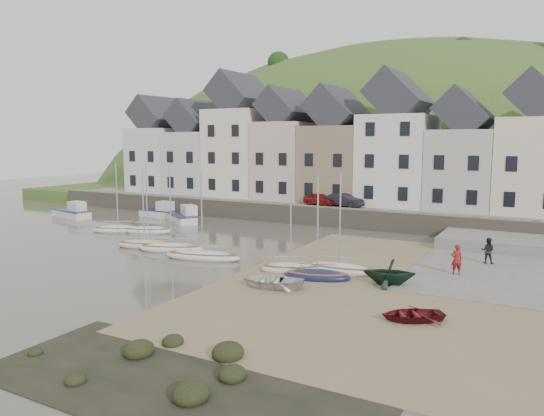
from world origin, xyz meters
The scene contains 27 objects.
ground centered at (0.00, 0.00, 0.00)m, with size 160.00×160.00×0.00m, color #4B473B.
quay_land centered at (0.00, 32.00, 0.75)m, with size 90.00×30.00×1.50m, color #3B5723.
quay_street centered at (0.00, 20.50, 1.55)m, with size 70.00×7.00×0.10m, color slate.
seawall centered at (0.00, 17.00, 0.90)m, with size 70.00×1.20×1.80m, color slate.
beach centered at (11.00, 0.00, 0.03)m, with size 18.00×26.00×0.06m, color #796749.
slipway centered at (15.00, 8.00, 0.06)m, with size 8.00×18.00×0.12m, color slate.
hillside centered at (-5.00, 60.00, -17.99)m, with size 134.40×84.00×84.00m.
townhouse_terrace centered at (1.76, 24.00, 7.32)m, with size 61.05×8.00×13.93m.
sailboat_0 centered at (-15.04, 5.07, 0.26)m, with size 4.77×3.49×6.32m.
sailboat_1 centered at (-12.34, 5.88, 0.27)m, with size 4.39×3.06×6.32m.
sailboat_2 centered at (-8.35, 1.17, 0.26)m, with size 4.54×2.86×6.32m.
sailboat_3 centered at (-5.74, 1.17, 0.26)m, with size 5.04×3.32×6.32m.
sailboat_4 centered at (-2.19, 0.16, 0.26)m, with size 5.64×2.79×6.32m.
sailboat_5 centered at (6.77, -0.82, 0.27)m, with size 4.18×2.56×6.32m.
sailboat_6 centered at (7.31, 1.31, 0.26)m, with size 4.87×1.77×6.32m.
sailboat_7 centered at (4.62, 0.00, 0.27)m, with size 4.00×2.91×6.32m.
motorboat_0 centered at (-17.62, 13.76, 0.58)m, with size 4.49×1.82×1.70m.
motorboat_1 centered at (-25.67, 9.10, 0.58)m, with size 5.43×2.73×1.70m.
motorboat_2 centered at (-13.49, 12.24, 0.58)m, with size 5.07×4.23×1.70m.
rowboat_white centered at (5.33, -3.56, 0.42)m, with size 2.46×3.45×0.71m, color silver.
rowboat_green centered at (10.79, -0.04, 0.81)m, with size 2.44×2.83×1.49m, color black.
rowboat_red centered at (13.34, -5.17, 0.35)m, with size 2.00×2.80×0.58m, color maroon.
person_red centered at (13.71, 3.92, 1.03)m, with size 0.66×0.43×1.81m, color maroon.
person_dark centered at (15.02, 7.81, 0.96)m, with size 0.82×0.64×1.68m, color black.
car_left centered at (-1.94, 19.50, 2.21)m, with size 1.43×3.56×1.21m, color maroon.
car_right centered at (0.58, 19.50, 2.25)m, with size 1.38×3.97×1.31m, color black.
shore_rocks centered at (7.90, -14.60, 0.13)m, with size 14.00×6.25×0.77m.
Camera 1 is at (18.59, -27.65, 8.09)m, focal length 34.04 mm.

